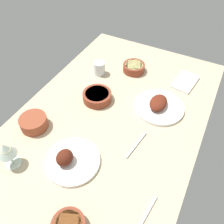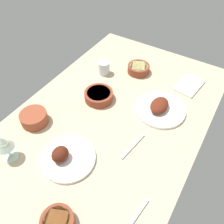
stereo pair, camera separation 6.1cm
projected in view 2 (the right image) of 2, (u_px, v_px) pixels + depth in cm
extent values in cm
cube|color=#C6B28E|center=(112.00, 117.00, 121.84)|extent=(140.00, 90.00, 4.00)
cylinder|color=white|center=(160.00, 109.00, 121.78)|extent=(26.10, 26.10, 1.60)
ellipsoid|color=#602314|center=(159.00, 105.00, 119.48)|extent=(12.38, 8.67, 5.02)
cylinder|color=white|center=(68.00, 158.00, 101.89)|extent=(23.92, 23.92, 1.60)
ellipsoid|color=#511E11|center=(60.00, 154.00, 98.74)|extent=(7.79, 6.85, 6.68)
cylinder|color=brown|center=(99.00, 96.00, 126.52)|extent=(15.52, 15.52, 4.79)
cylinder|color=#4C192D|center=(99.00, 93.00, 125.12)|extent=(12.73, 12.73, 1.00)
cylinder|color=brown|center=(58.00, 222.00, 82.58)|extent=(12.07, 12.07, 4.53)
cylinder|color=brown|center=(57.00, 220.00, 81.28)|extent=(9.90, 9.90, 1.00)
cylinder|color=brown|center=(138.00, 69.00, 142.80)|extent=(13.27, 13.27, 4.76)
cylinder|color=#DBCC7A|center=(139.00, 66.00, 141.42)|extent=(10.88, 10.88, 1.00)
cylinder|color=brown|center=(34.00, 118.00, 114.85)|extent=(13.25, 13.25, 5.91)
cylinder|color=#D6BC70|center=(33.00, 115.00, 113.04)|extent=(10.86, 10.86, 1.00)
cylinder|color=silver|center=(11.00, 156.00, 103.14)|extent=(7.00, 7.00, 0.50)
cylinder|color=silver|center=(8.00, 152.00, 100.38)|extent=(1.00, 1.00, 7.00)
cone|color=silver|center=(3.00, 143.00, 95.42)|extent=(7.60, 7.60, 6.50)
cylinder|color=beige|center=(4.00, 145.00, 96.49)|extent=(4.18, 4.18, 2.80)
cylinder|color=silver|center=(104.00, 68.00, 140.84)|extent=(6.79, 6.79, 7.93)
cube|color=white|center=(189.00, 86.00, 134.90)|extent=(19.41, 13.57, 1.20)
cube|color=silver|center=(135.00, 219.00, 85.00)|extent=(18.41, 2.97, 0.80)
cube|color=silver|center=(133.00, 146.00, 106.61)|extent=(16.94, 3.36, 0.80)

